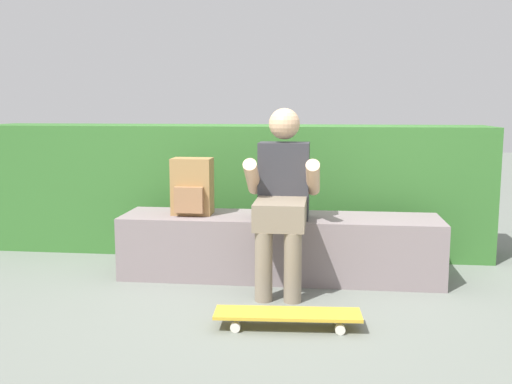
{
  "coord_description": "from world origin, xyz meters",
  "views": [
    {
      "loc": [
        0.31,
        -3.76,
        1.21
      ],
      "look_at": [
        -0.17,
        0.31,
        0.6
      ],
      "focal_mm": 41.44,
      "sensor_mm": 36.0,
      "label": 1
    }
  ],
  "objects_px": {
    "bench_main": "(280,246)",
    "person_skater": "(282,192)",
    "backpack_on_bench": "(192,187)",
    "skateboard_near_person": "(288,315)"
  },
  "relations": [
    {
      "from": "bench_main",
      "to": "person_skater",
      "type": "height_order",
      "value": "person_skater"
    },
    {
      "from": "bench_main",
      "to": "person_skater",
      "type": "distance_m",
      "value": 0.48
    },
    {
      "from": "skateboard_near_person",
      "to": "backpack_on_bench",
      "type": "xyz_separation_m",
      "value": [
        -0.74,
        0.96,
        0.56
      ]
    },
    {
      "from": "bench_main",
      "to": "person_skater",
      "type": "xyz_separation_m",
      "value": [
        0.03,
        -0.22,
        0.42
      ]
    },
    {
      "from": "person_skater",
      "to": "skateboard_near_person",
      "type": "height_order",
      "value": "person_skater"
    },
    {
      "from": "bench_main",
      "to": "backpack_on_bench",
      "type": "distance_m",
      "value": 0.75
    },
    {
      "from": "bench_main",
      "to": "skateboard_near_person",
      "type": "xyz_separation_m",
      "value": [
        0.12,
        -0.97,
        -0.14
      ]
    },
    {
      "from": "bench_main",
      "to": "skateboard_near_person",
      "type": "bearing_deg",
      "value": -83.0
    },
    {
      "from": "person_skater",
      "to": "skateboard_near_person",
      "type": "relative_size",
      "value": 1.47
    },
    {
      "from": "person_skater",
      "to": "backpack_on_bench",
      "type": "distance_m",
      "value": 0.69
    }
  ]
}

